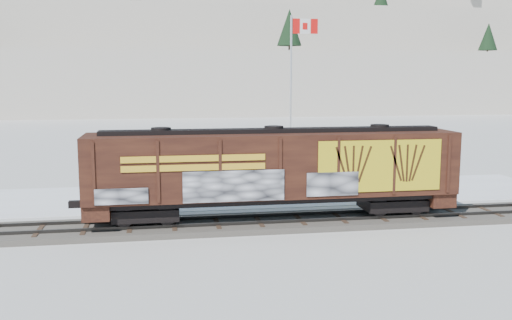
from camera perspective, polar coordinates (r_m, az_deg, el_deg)
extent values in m
plane|color=white|center=(27.54, 0.22, -6.61)|extent=(500.00, 500.00, 0.00)
cube|color=#59544C|center=(27.50, 0.22, -6.33)|extent=(50.00, 3.40, 0.28)
cube|color=#33302D|center=(26.76, 0.49, -6.26)|extent=(50.00, 0.10, 0.15)
cube|color=#33302D|center=(28.14, -0.03, -5.54)|extent=(50.00, 0.10, 0.15)
cube|color=white|center=(34.75, -1.89, -3.46)|extent=(40.00, 8.00, 0.03)
cube|color=white|center=(121.32, -7.50, 7.64)|extent=(360.00, 40.00, 12.00)
cube|color=white|center=(151.38, -7.98, 10.00)|extent=(360.00, 40.00, 24.00)
cube|color=white|center=(186.58, -8.33, 11.33)|extent=(360.00, 50.00, 35.00)
cone|color=black|center=(119.66, 3.36, 13.11)|extent=(5.04, 5.04, 7.38)
cone|color=black|center=(143.47, 22.20, 11.36)|extent=(4.20, 4.20, 6.15)
cube|color=black|center=(26.95, -10.93, -5.16)|extent=(3.00, 2.00, 0.90)
cube|color=black|center=(29.22, 13.44, -4.19)|extent=(3.00, 2.00, 0.90)
cylinder|color=black|center=(26.24, -13.05, -5.59)|extent=(0.90, 0.12, 0.90)
cube|color=black|center=(27.34, 1.77, -3.69)|extent=(17.49, 2.40, 0.25)
cube|color=#401D11|center=(27.06, 1.78, -0.36)|extent=(17.49, 3.00, 2.96)
cube|color=black|center=(26.87, 1.80, 2.97)|extent=(16.09, 0.90, 0.20)
cube|color=gold|center=(26.94, 12.33, -0.59)|extent=(5.95, 0.03, 2.40)
cube|color=gold|center=(25.01, -6.19, -0.30)|extent=(6.29, 0.02, 0.70)
cube|color=silver|center=(25.34, -2.20, -2.63)|extent=(4.55, 0.03, 1.40)
cylinder|color=silver|center=(39.99, 3.42, -1.81)|extent=(0.90, 0.90, 0.20)
cylinder|color=silver|center=(39.41, 3.49, 6.11)|extent=(0.14, 0.14, 11.22)
cube|color=red|center=(39.62, 4.06, 13.22)|extent=(0.50, 0.07, 1.00)
cube|color=white|center=(39.76, 4.92, 13.19)|extent=(0.70, 0.09, 1.00)
cube|color=red|center=(39.93, 5.85, 13.16)|extent=(0.50, 0.07, 1.00)
imported|color=silver|center=(33.34, -9.28, -2.77)|extent=(4.58, 3.14, 1.45)
imported|color=white|center=(35.27, -7.09, -2.14)|extent=(4.57, 2.39, 1.43)
imported|color=black|center=(35.38, 13.68, -2.42)|extent=(4.68, 3.28, 1.26)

